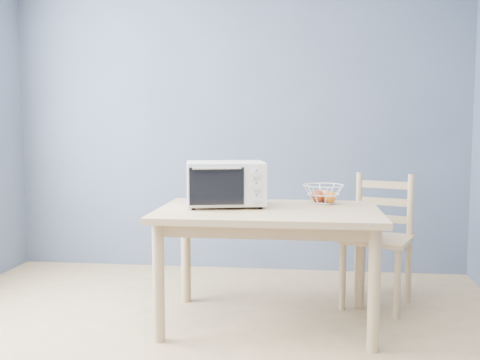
# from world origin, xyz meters

# --- Properties ---
(room) EXTENTS (4.01, 4.51, 2.61)m
(room) POSITION_xyz_m (0.00, 0.00, 1.30)
(room) COLOR tan
(room) RESTS_ON ground
(dining_table) EXTENTS (1.40, 0.90, 0.75)m
(dining_table) POSITION_xyz_m (0.37, 0.91, 0.65)
(dining_table) COLOR tan
(dining_table) RESTS_ON ground
(toaster_oven) EXTENTS (0.56, 0.46, 0.29)m
(toaster_oven) POSITION_xyz_m (0.07, 0.97, 0.90)
(toaster_oven) COLOR silver
(toaster_oven) RESTS_ON dining_table
(fruit_basket) EXTENTS (0.32, 0.32, 0.13)m
(fruit_basket) POSITION_xyz_m (0.73, 1.18, 0.82)
(fruit_basket) COLOR silver
(fruit_basket) RESTS_ON dining_table
(dining_chair) EXTENTS (0.56, 0.56, 0.93)m
(dining_chair) POSITION_xyz_m (1.13, 1.37, 0.46)
(dining_chair) COLOR tan
(dining_chair) RESTS_ON ground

